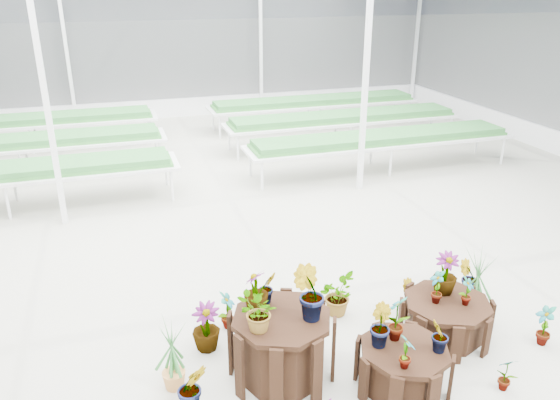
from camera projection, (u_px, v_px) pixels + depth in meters
name	position (u px, v px, depth m)	size (l,w,h in m)	color
ground_plane	(285.00, 311.00, 7.46)	(24.00, 24.00, 0.00)	gray
greenhouse_shell	(286.00, 153.00, 6.62)	(18.00, 24.00, 4.50)	white
steel_frame	(286.00, 153.00, 6.62)	(18.00, 24.00, 4.50)	silver
nursery_benches	(196.00, 142.00, 13.67)	(16.00, 7.00, 0.84)	silver
plinth_tall	(282.00, 346.00, 6.10)	(1.16, 1.16, 0.79)	black
plinth_mid	(403.00, 368.00, 5.95)	(1.01, 1.01, 0.53)	black
plinth_low	(446.00, 318.00, 6.86)	(1.12, 1.12, 0.50)	black
nursery_plants	(343.00, 318.00, 6.37)	(4.79, 2.88, 1.41)	#2C6730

